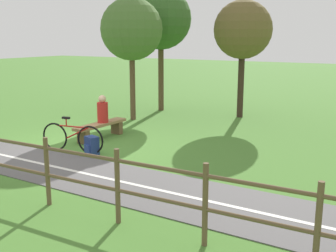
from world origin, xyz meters
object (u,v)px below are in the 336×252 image
Objects in this scene: person_seated at (103,110)px; tree_by_path at (132,30)px; bench at (101,128)px; bicycle at (72,138)px; tree_far_right at (243,30)px; backpack at (92,145)px; tree_far_left at (161,19)px.

person_seated is 0.19× the size of tree_by_path.
person_seated reaches higher than bench.
bench is 1.53m from bicycle.
bench is at bearing 16.39° from tree_by_path.
tree_far_right is (-6.56, 1.95, 2.69)m from bicycle.
tree_far_left is (-6.20, -1.77, 3.29)m from backpack.
bench is 2.40× the size of person_seated.
tree_by_path is at bearing 94.87° from bicycle.
bicycle is at bearing -16.59° from tree_far_right.
backpack is 7.24m from tree_far_left.
tree_by_path is (-4.22, -1.12, 2.71)m from bicycle.
person_seated is 5.53m from tree_far_left.
tree_far_left is (-2.10, -0.12, 0.42)m from tree_by_path.
tree_far_right is at bearing 127.23° from tree_by_path.
tree_far_right reaches higher than bicycle.
bench is 3.97m from tree_by_path.
bench is 0.40× the size of tree_far_left.
bicycle is at bearing 14.91° from tree_by_path.
person_seated is at bearing 17.08° from tree_by_path.
tree_far_right is at bearing 167.48° from backpack.
tree_far_left is at bearing -85.67° from tree_far_right.
bicycle is at bearing 13.72° from person_seated.
tree_far_left reaches higher than bicycle.
person_seated is at bearing 91.19° from bicycle.
tree_far_left is (-6.32, -1.25, 3.13)m from bicycle.
tree_far_right is at bearing 63.37° from bicycle.
backpack is at bearing 32.08° from person_seated.
tree_by_path is at bearing -158.15° from backpack.
backpack is at bearing 34.01° from bench.
backpack is 7.19m from tree_far_right.
bench is 0.45× the size of tree_by_path.
bicycle is 0.42× the size of tree_far_right.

